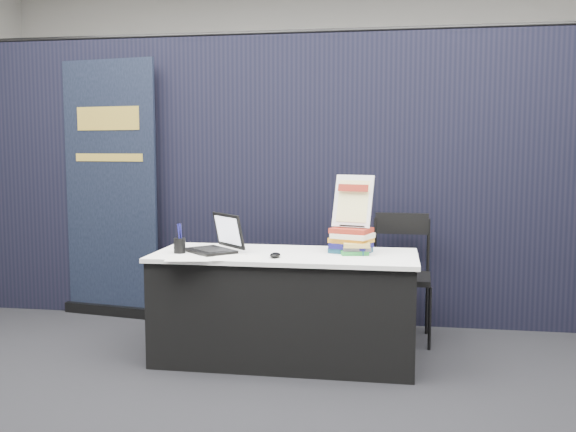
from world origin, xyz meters
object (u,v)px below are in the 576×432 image
(book_stack_short, at_px, (355,248))
(info_sign, at_px, (353,202))
(book_stack_tall, at_px, (352,240))
(stacking_chair, at_px, (401,271))
(display_table, at_px, (285,306))
(pullup_banner, at_px, (111,204))
(laptop, at_px, (212,243))

(book_stack_short, xyz_separation_m, info_sign, (-0.03, 0.10, 0.31))
(book_stack_tall, xyz_separation_m, stacking_chair, (0.34, 0.52, -0.30))
(book_stack_tall, distance_m, info_sign, 0.27)
(book_stack_short, bearing_deg, book_stack_tall, 109.73)
(book_stack_short, height_order, stacking_chair, stacking_chair)
(display_table, xyz_separation_m, pullup_banner, (-1.70, 0.95, 0.61))
(pullup_banner, relative_size, stacking_chair, 2.31)
(pullup_banner, bearing_deg, laptop, -29.58)
(book_stack_tall, height_order, info_sign, info_sign)
(book_stack_short, bearing_deg, stacking_chair, 61.72)
(display_table, xyz_separation_m, book_stack_short, (0.48, 0.03, 0.41))
(book_stack_tall, relative_size, info_sign, 0.79)
(display_table, relative_size, book_stack_tall, 6.04)
(display_table, xyz_separation_m, stacking_chair, (0.80, 0.63, 0.16))
(laptop, relative_size, pullup_banner, 0.21)
(display_table, bearing_deg, book_stack_short, 4.06)
(laptop, height_order, info_sign, info_sign)
(book_stack_tall, bearing_deg, info_sign, 90.00)
(display_table, bearing_deg, pullup_banner, 150.87)
(book_stack_tall, height_order, pullup_banner, pullup_banner)
(laptop, bearing_deg, book_stack_tall, 51.04)
(info_sign, distance_m, pullup_banner, 2.30)
(display_table, distance_m, stacking_chair, 1.03)
(book_stack_tall, bearing_deg, pullup_banner, 158.64)
(info_sign, xyz_separation_m, pullup_banner, (-2.15, 0.81, -0.11))
(display_table, bearing_deg, info_sign, 16.63)
(laptop, height_order, book_stack_short, laptop)
(laptop, distance_m, pullup_banner, 1.53)
(info_sign, relative_size, pullup_banner, 0.17)
(book_stack_short, bearing_deg, pullup_banner, 157.26)
(display_table, distance_m, pullup_banner, 2.04)
(laptop, bearing_deg, display_table, 45.05)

